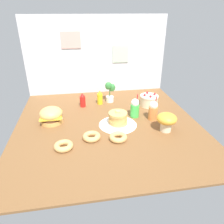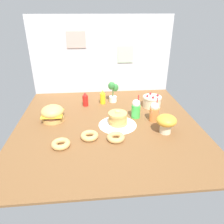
% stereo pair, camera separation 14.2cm
% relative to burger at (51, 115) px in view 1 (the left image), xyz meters
% --- Properties ---
extents(ground_plane, '(1.98, 2.03, 0.02)m').
position_rel_burger_xyz_m(ground_plane, '(0.61, -0.14, -0.10)').
color(ground_plane, brown).
extents(back_wall, '(1.98, 0.04, 1.08)m').
position_rel_burger_xyz_m(back_wall, '(0.61, 0.87, 0.46)').
color(back_wall, silver).
rests_on(back_wall, ground_plane).
extents(doily_mat, '(0.41, 0.41, 0.00)m').
position_rel_burger_xyz_m(doily_mat, '(0.71, -0.18, -0.08)').
color(doily_mat, white).
rests_on(doily_mat, ground_plane).
extents(burger, '(0.25, 0.25, 0.18)m').
position_rel_burger_xyz_m(burger, '(0.00, 0.00, 0.00)').
color(burger, '#DBA859').
rests_on(burger, ground_plane).
extents(pancake_stack, '(0.32, 0.32, 0.16)m').
position_rel_burger_xyz_m(pancake_stack, '(0.71, -0.18, -0.02)').
color(pancake_stack, white).
rests_on(pancake_stack, doily_mat).
extents(layer_cake, '(0.23, 0.23, 0.17)m').
position_rel_burger_xyz_m(layer_cake, '(1.20, 0.25, -0.01)').
color(layer_cake, beige).
rests_on(layer_cake, ground_plane).
extents(ketchup_bottle, '(0.07, 0.07, 0.19)m').
position_rel_burger_xyz_m(ketchup_bottle, '(0.36, 0.36, 0.00)').
color(ketchup_bottle, red).
rests_on(ketchup_bottle, ground_plane).
extents(mustard_bottle, '(0.07, 0.07, 0.19)m').
position_rel_burger_xyz_m(mustard_bottle, '(0.59, 0.41, 0.00)').
color(mustard_bottle, yellow).
rests_on(mustard_bottle, ground_plane).
extents(cream_soda_cup, '(0.10, 0.10, 0.28)m').
position_rel_burger_xyz_m(cream_soda_cup, '(0.94, -0.02, 0.02)').
color(cream_soda_cup, green).
rests_on(cream_soda_cup, ground_plane).
extents(orange_float_cup, '(0.10, 0.10, 0.28)m').
position_rel_burger_xyz_m(orange_float_cup, '(1.13, -0.12, 0.02)').
color(orange_float_cup, orange).
rests_on(orange_float_cup, ground_plane).
extents(donut_pink_glaze, '(0.17, 0.17, 0.05)m').
position_rel_burger_xyz_m(donut_pink_glaze, '(0.15, -0.52, -0.06)').
color(donut_pink_glaze, tan).
rests_on(donut_pink_glaze, ground_plane).
extents(donut_chocolate, '(0.17, 0.17, 0.05)m').
position_rel_burger_xyz_m(donut_chocolate, '(0.41, -0.41, -0.06)').
color(donut_chocolate, tan).
rests_on(donut_chocolate, ground_plane).
extents(donut_vanilla, '(0.17, 0.17, 0.05)m').
position_rel_burger_xyz_m(donut_vanilla, '(0.66, -0.46, -0.06)').
color(donut_vanilla, tan).
rests_on(donut_vanilla, ground_plane).
extents(potted_plant, '(0.14, 0.11, 0.29)m').
position_rel_burger_xyz_m(potted_plant, '(0.73, 0.47, 0.07)').
color(potted_plant, white).
rests_on(potted_plant, ground_plane).
extents(mushroom_stool, '(0.21, 0.21, 0.20)m').
position_rel_burger_xyz_m(mushroom_stool, '(1.18, -0.38, 0.04)').
color(mushroom_stool, beige).
rests_on(mushroom_stool, ground_plane).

